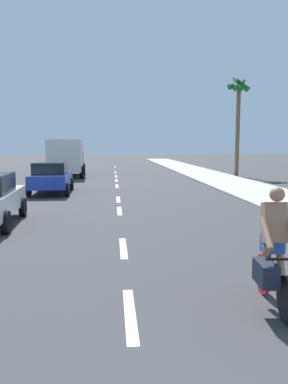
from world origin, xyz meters
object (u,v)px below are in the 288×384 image
object	(u,v)px
cyclist	(272,254)
parked_car_blue	(51,177)
delivery_truck	(66,157)
palm_tree_far	(239,95)

from	to	relation	value
cyclist	parked_car_blue	xyz separation A→B (m)	(-5.44, 14.10, 0.01)
delivery_truck	cyclist	bearing A→B (deg)	-78.83
parked_car_blue	cyclist	bearing A→B (deg)	-70.59
parked_car_blue	palm_tree_far	xyz separation A→B (m)	(12.68, 9.28, 5.34)
delivery_truck	palm_tree_far	xyz separation A→B (m)	(13.12, -0.77, 4.68)
cyclist	parked_car_blue	distance (m)	15.11
cyclist	palm_tree_far	xyz separation A→B (m)	(7.25, 23.38, 5.35)
parked_car_blue	palm_tree_far	size ratio (longest dim) A/B	0.55
delivery_truck	palm_tree_far	size ratio (longest dim) A/B	0.82
parked_car_blue	delivery_truck	distance (m)	10.09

